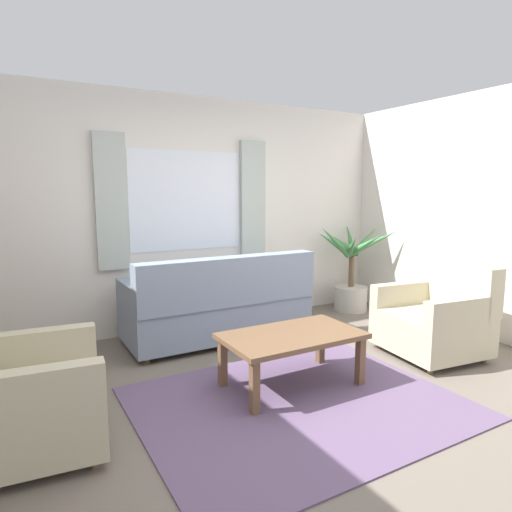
% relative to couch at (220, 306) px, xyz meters
% --- Properties ---
extents(ground_plane, '(6.24, 6.24, 0.00)m').
position_rel_couch_xyz_m(ground_plane, '(-0.10, -1.57, -0.37)').
color(ground_plane, '#6B6056').
extents(wall_back, '(5.32, 0.12, 2.60)m').
position_rel_couch_xyz_m(wall_back, '(-0.10, 0.69, 0.93)').
color(wall_back, silver).
rests_on(wall_back, ground_plane).
extents(window_with_curtains, '(1.98, 0.07, 1.40)m').
position_rel_couch_xyz_m(window_with_curtains, '(-0.10, 0.60, 1.08)').
color(window_with_curtains, white).
extents(area_rug, '(2.29, 1.86, 0.01)m').
position_rel_couch_xyz_m(area_rug, '(-0.10, -1.57, -0.36)').
color(area_rug, '#604C6B').
rests_on(area_rug, ground_plane).
extents(couch, '(1.90, 0.82, 0.92)m').
position_rel_couch_xyz_m(couch, '(0.00, 0.00, 0.00)').
color(couch, gray).
rests_on(couch, ground_plane).
extents(armchair_left, '(0.90, 0.92, 0.88)m').
position_rel_couch_xyz_m(armchair_left, '(-1.90, -1.25, -0.01)').
color(armchair_left, '#BCB293').
rests_on(armchair_left, ground_plane).
extents(armchair_right, '(0.91, 0.93, 0.88)m').
position_rel_couch_xyz_m(armchair_right, '(1.63, -1.39, -0.01)').
color(armchair_right, '#BCB293').
rests_on(armchair_right, ground_plane).
extents(coffee_table, '(1.10, 0.64, 0.44)m').
position_rel_couch_xyz_m(coffee_table, '(0.03, -1.29, 0.01)').
color(coffee_table, brown).
rests_on(coffee_table, ground_plane).
extents(potted_plant, '(1.12, 1.06, 1.16)m').
position_rel_couch_xyz_m(potted_plant, '(2.00, 0.22, 0.12)').
color(potted_plant, '#B7B2A8').
rests_on(potted_plant, ground_plane).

